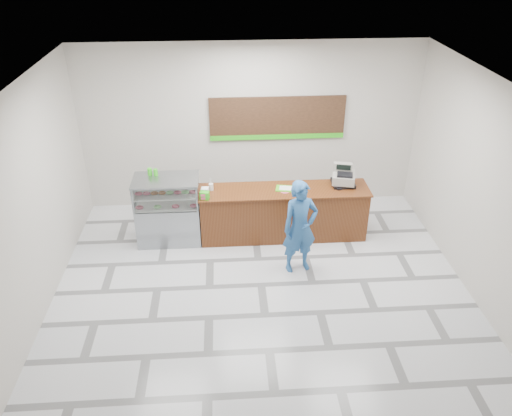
{
  "coord_description": "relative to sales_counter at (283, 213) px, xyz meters",
  "views": [
    {
      "loc": [
        -0.55,
        -6.79,
        5.46
      ],
      "look_at": [
        -0.03,
        0.9,
        1.02
      ],
      "focal_mm": 35.0,
      "sensor_mm": 36.0,
      "label": 1
    }
  ],
  "objects": [
    {
      "name": "promo_box",
      "position": [
        -1.5,
        -0.27,
        0.59
      ],
      "size": [
        0.18,
        0.14,
        0.15
      ],
      "primitive_type": "cube",
      "rotation": [
        0.0,
        0.0,
        -0.19
      ],
      "color": "green",
      "rests_on": "sales_counter"
    },
    {
      "name": "cash_register",
      "position": [
        1.16,
        0.14,
        0.66
      ],
      "size": [
        0.51,
        0.53,
        0.4
      ],
      "rotation": [
        0.0,
        0.0,
        -0.24
      ],
      "color": "black",
      "rests_on": "sales_counter"
    },
    {
      "name": "ceiling",
      "position": [
        -0.55,
        -1.55,
        2.98
      ],
      "size": [
        7.0,
        7.0,
        0.0
      ],
      "primitive_type": "plane",
      "rotation": [
        3.14,
        0.0,
        0.0
      ],
      "color": "silver",
      "rests_on": "back_wall"
    },
    {
      "name": "back_wall",
      "position": [
        -0.55,
        1.45,
        1.23
      ],
      "size": [
        7.0,
        0.0,
        7.0
      ],
      "primitive_type": "plane",
      "rotation": [
        1.57,
        0.0,
        0.0
      ],
      "color": "beige",
      "rests_on": "floor"
    },
    {
      "name": "serving_tray",
      "position": [
        0.03,
        0.02,
        0.52
      ],
      "size": [
        0.4,
        0.32,
        0.02
      ],
      "rotation": [
        0.0,
        0.0,
        -0.19
      ],
      "color": "#4CC61C",
      "rests_on": "sales_counter"
    },
    {
      "name": "green_cup_right",
      "position": [
        -2.41,
        0.17,
        0.88
      ],
      "size": [
        0.08,
        0.08,
        0.12
      ],
      "primitive_type": "cylinder",
      "color": "green",
      "rests_on": "display_case"
    },
    {
      "name": "customer",
      "position": [
        0.15,
        -1.1,
        0.35
      ],
      "size": [
        0.71,
        0.56,
        1.73
      ],
      "primitive_type": "imported",
      "rotation": [
        0.0,
        0.0,
        0.24
      ],
      "color": "#265995",
      "rests_on": "floor"
    },
    {
      "name": "menu_board",
      "position": [
        -0.0,
        1.41,
        1.42
      ],
      "size": [
        2.8,
        0.06,
        0.9
      ],
      "color": "black",
      "rests_on": "back_wall"
    },
    {
      "name": "napkin_box",
      "position": [
        -1.5,
        -0.05,
        0.57
      ],
      "size": [
        0.15,
        0.15,
        0.11
      ],
      "primitive_type": "cube",
      "rotation": [
        0.0,
        0.0,
        -0.11
      ],
      "color": "white",
      "rests_on": "sales_counter"
    },
    {
      "name": "donut_decal",
      "position": [
        0.0,
        -0.09,
        0.52
      ],
      "size": [
        0.16,
        0.16,
        0.0
      ],
      "primitive_type": "cylinder",
      "color": "#D44C68",
      "rests_on": "sales_counter"
    },
    {
      "name": "sales_counter",
      "position": [
        0.0,
        0.0,
        0.0
      ],
      "size": [
        3.26,
        0.76,
        1.03
      ],
      "color": "#633015",
      "rests_on": "floor"
    },
    {
      "name": "green_cup_left",
      "position": [
        -2.52,
        0.2,
        0.88
      ],
      "size": [
        0.08,
        0.08,
        0.13
      ],
      "primitive_type": "cylinder",
      "color": "green",
      "rests_on": "display_case"
    },
    {
      "name": "straw_cup",
      "position": [
        -1.39,
        0.08,
        0.58
      ],
      "size": [
        0.09,
        0.09,
        0.13
      ],
      "primitive_type": "cylinder",
      "color": "silver",
      "rests_on": "sales_counter"
    },
    {
      "name": "display_case",
      "position": [
        -2.22,
        0.0,
        0.16
      ],
      "size": [
        1.22,
        0.72,
        1.33
      ],
      "color": "gray",
      "rests_on": "floor"
    },
    {
      "name": "floor",
      "position": [
        -0.55,
        -1.55,
        -0.52
      ],
      "size": [
        7.0,
        7.0,
        0.0
      ],
      "primitive_type": "plane",
      "color": "silver",
      "rests_on": "ground"
    },
    {
      "name": "card_terminal",
      "position": [
        1.04,
        -0.03,
        0.53
      ],
      "size": [
        0.1,
        0.17,
        0.04
      ],
      "primitive_type": "cube",
      "rotation": [
        0.0,
        0.0,
        0.15
      ],
      "color": "black",
      "rests_on": "sales_counter"
    }
  ]
}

